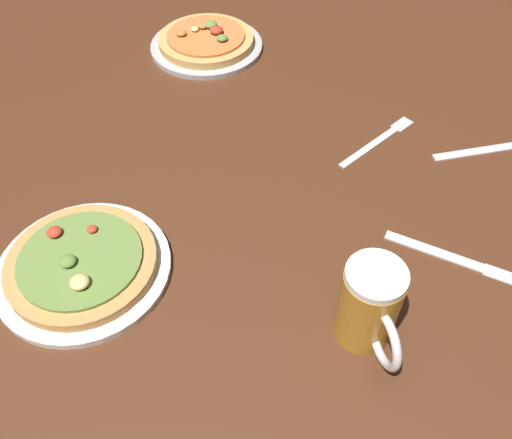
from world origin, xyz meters
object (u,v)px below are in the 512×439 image
fork_left (379,140)px  knife_right (453,258)px  pizza_plate_far (206,42)px  pizza_plate_near (82,265)px  beer_mug_amber (370,306)px  knife_spare (494,148)px

fork_left → knife_right: size_ratio=0.93×
pizza_plate_far → pizza_plate_near: bearing=-69.9°
knife_right → pizza_plate_far: bearing=158.2°
beer_mug_amber → pizza_plate_far: bearing=143.1°
beer_mug_amber → knife_right: 0.22m
beer_mug_amber → knife_spare: beer_mug_amber is taller
pizza_plate_far → fork_left: bearing=-9.9°
beer_mug_amber → knife_spare: (0.04, 0.50, -0.07)m
knife_spare → pizza_plate_near: bearing=-124.9°
pizza_plate_near → knife_right: size_ratio=1.23×
pizza_plate_far → knife_spare: bearing=1.4°
pizza_plate_near → knife_right: bearing=35.9°
pizza_plate_far → beer_mug_amber: beer_mug_amber is taller
pizza_plate_near → fork_left: (0.25, 0.54, -0.01)m
knife_right → knife_spare: 0.30m
pizza_plate_near → beer_mug_amber: beer_mug_amber is taller
pizza_plate_far → knife_spare: 0.68m
pizza_plate_far → fork_left: 0.49m
knife_spare → beer_mug_amber: bearing=-94.1°
pizza_plate_near → beer_mug_amber: bearing=19.3°
beer_mug_amber → fork_left: bearing=111.9°
fork_left → pizza_plate_far: bearing=170.1°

